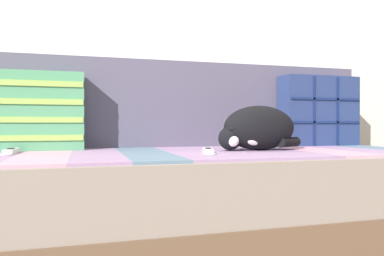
% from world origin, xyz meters
% --- Properties ---
extents(ground_plane, '(14.00, 14.00, 0.00)m').
position_xyz_m(ground_plane, '(0.00, 0.00, 0.00)').
color(ground_plane, '#7A6651').
extents(couch, '(2.04, 0.90, 0.40)m').
position_xyz_m(couch, '(0.00, 0.10, 0.20)').
color(couch, brown).
rests_on(couch, ground_plane).
extents(sofa_backrest, '(2.00, 0.14, 0.44)m').
position_xyz_m(sofa_backrest, '(0.00, 0.48, 0.62)').
color(sofa_backrest, '#514C60').
rests_on(sofa_backrest, couch).
extents(throw_pillow_quilted, '(0.44, 0.14, 0.38)m').
position_xyz_m(throw_pillow_quilted, '(0.72, 0.33, 0.59)').
color(throw_pillow_quilted, navy).
rests_on(throw_pillow_quilted, couch).
extents(throw_pillow_striped, '(0.38, 0.14, 0.35)m').
position_xyz_m(throw_pillow_striped, '(-0.71, 0.33, 0.57)').
color(throw_pillow_striped, '#4C9366').
rests_on(throw_pillow_striped, couch).
extents(sleeping_cat, '(0.41, 0.21, 0.20)m').
position_xyz_m(sleeping_cat, '(0.22, 0.06, 0.49)').
color(sleeping_cat, black).
rests_on(sleeping_cat, couch).
extents(game_remote_near, '(0.05, 0.20, 0.02)m').
position_xyz_m(game_remote_near, '(-0.80, 0.16, 0.41)').
color(game_remote_near, white).
rests_on(game_remote_near, couch).
extents(game_remote_far, '(0.09, 0.19, 0.02)m').
position_xyz_m(game_remote_far, '(-0.05, -0.04, 0.41)').
color(game_remote_far, white).
rests_on(game_remote_far, couch).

